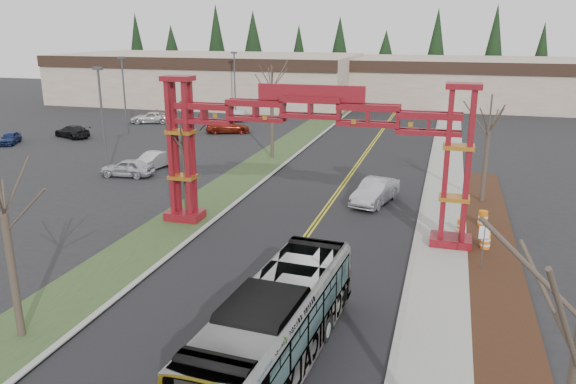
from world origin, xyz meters
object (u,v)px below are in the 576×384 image
(parked_car_near_a, at_px, (127,168))
(parked_car_far_a, at_px, (240,115))
(retail_building_west, at_px, (209,78))
(bare_tree_median_far, at_px, (272,90))
(gateway_arch, at_px, (310,132))
(barrel_south, at_px, (485,242))
(light_pole_mid, at_px, (124,90))
(barrel_mid, at_px, (461,227))
(light_pole_near, at_px, (102,114))
(parked_car_mid_b, at_px, (10,138))
(transit_bus, at_px, (276,326))
(silver_sedan, at_px, (375,192))
(parked_car_mid_a, at_px, (228,127))
(parked_car_far_b, at_px, (150,118))
(street_sign, at_px, (484,239))
(bare_tree_median_near, at_px, (4,214))
(bare_tree_right_far, at_px, (489,125))
(retail_building_east, at_px, (469,82))
(barrel_north, at_px, (483,219))
(parked_car_far_c, at_px, (72,131))
(parked_car_near_b, at_px, (153,161))
(bare_tree_median_mid, at_px, (184,139))
(light_pole_far, at_px, (235,80))

(parked_car_near_a, distance_m, parked_car_far_a, 29.35)
(retail_building_west, relative_size, bare_tree_median_far, 5.47)
(retail_building_west, xyz_separation_m, parked_car_far_a, (11.34, -16.17, -3.07))
(gateway_arch, height_order, barrel_south, gateway_arch)
(light_pole_mid, xyz_separation_m, barrel_mid, (35.75, -22.53, -4.51))
(light_pole_near, bearing_deg, bare_tree_median_far, 40.09)
(parked_car_mid_b, distance_m, light_pole_mid, 12.64)
(parked_car_far_a, bearing_deg, bare_tree_median_far, 106.87)
(transit_bus, height_order, silver_sedan, transit_bus)
(parked_car_mid_a, bearing_deg, parked_car_far_b, 50.67)
(street_sign, xyz_separation_m, barrel_mid, (-0.93, 4.99, -1.22))
(bare_tree_median_near, height_order, bare_tree_right_far, bare_tree_right_far)
(parked_car_far_b, distance_m, light_pole_near, 26.12)
(bare_tree_median_far, height_order, light_pole_mid, light_pole_mid)
(retail_building_east, xyz_separation_m, bare_tree_median_near, (-18.00, -76.28, 1.55))
(parked_car_mid_a, xyz_separation_m, barrel_north, (26.55, -25.08, -0.19))
(barrel_mid, bearing_deg, light_pole_near, 166.96)
(parked_car_far_c, xyz_separation_m, light_pole_mid, (4.81, 3.22, 4.26))
(gateway_arch, height_order, bare_tree_right_far, gateway_arch)
(silver_sedan, xyz_separation_m, parked_car_far_a, (-21.61, 31.01, -0.14))
(parked_car_near_a, distance_m, light_pole_mid, 19.51)
(parked_car_mid_a, height_order, bare_tree_median_near, bare_tree_median_near)
(light_pole_mid, bearing_deg, bare_tree_right_far, -22.77)
(bare_tree_median_near, relative_size, bare_tree_right_far, 0.96)
(transit_bus, distance_m, light_pole_near, 30.87)
(gateway_arch, bearing_deg, parked_car_far_c, 146.14)
(gateway_arch, xyz_separation_m, parked_car_near_b, (-16.49, 11.27, -5.26))
(parked_car_mid_b, distance_m, bare_tree_median_far, 28.57)
(parked_car_mid_a, relative_size, parked_car_far_a, 1.18)
(retail_building_east, distance_m, barrel_north, 58.34)
(light_pole_near, bearing_deg, gateway_arch, -24.11)
(transit_bus, relative_size, light_pole_near, 1.31)
(transit_bus, bearing_deg, parked_car_far_b, 127.87)
(silver_sedan, xyz_separation_m, parked_car_mid_a, (-19.68, 22.00, -0.12))
(bare_tree_median_far, relative_size, street_sign, 3.62)
(retail_building_west, xyz_separation_m, transit_bus, (32.14, -67.41, -2.18))
(transit_bus, bearing_deg, bare_tree_median_mid, 130.30)
(parked_car_near_b, height_order, bare_tree_median_far, bare_tree_median_far)
(parked_car_far_c, bearing_deg, bare_tree_median_near, 56.12)
(parked_car_near_b, xyz_separation_m, barrel_north, (26.31, -7.57, -0.19))
(barrel_south, bearing_deg, barrel_north, 89.58)
(retail_building_west, height_order, bare_tree_median_near, retail_building_west)
(retail_building_west, relative_size, light_pole_far, 5.41)
(transit_bus, distance_m, bare_tree_median_far, 33.40)
(bare_tree_median_mid, xyz_separation_m, bare_tree_right_far, (18.00, 8.73, 0.30))
(bare_tree_median_far, bearing_deg, parked_car_far_a, 118.34)
(transit_bus, distance_m, barrel_north, 18.82)
(transit_bus, height_order, bare_tree_right_far, bare_tree_right_far)
(parked_car_mid_a, height_order, bare_tree_median_far, bare_tree_median_far)
(parked_car_mid_b, relative_size, parked_car_far_c, 0.77)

